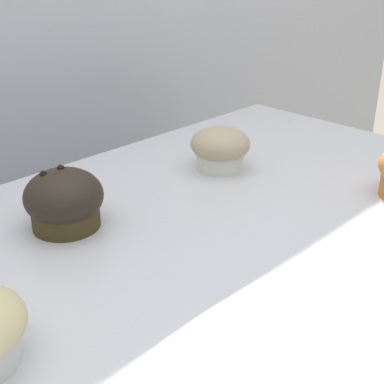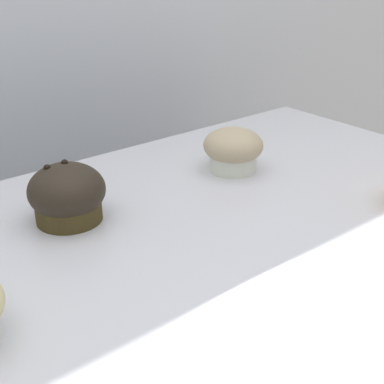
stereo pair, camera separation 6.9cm
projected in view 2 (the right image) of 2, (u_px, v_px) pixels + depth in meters
wall_back at (27, 141)px, 1.14m from camera, size 3.20×0.10×1.80m
muffin_back_left at (67, 195)px, 0.70m from camera, size 0.10×0.10×0.08m
muffin_back_right at (233, 149)px, 0.86m from camera, size 0.10×0.10×0.07m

